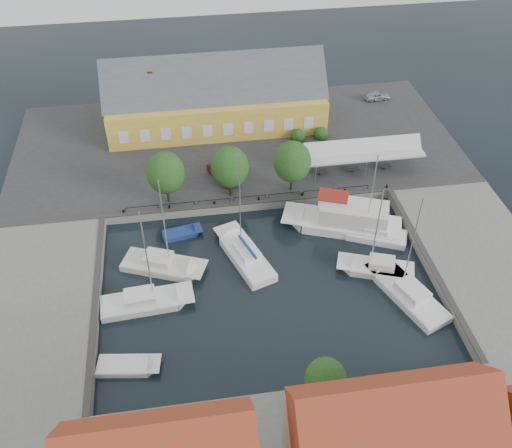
{
  "coord_description": "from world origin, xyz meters",
  "views": [
    {
      "loc": [
        -6.9,
        -39.22,
        40.82
      ],
      "look_at": [
        0.0,
        6.0,
        1.5
      ],
      "focal_mm": 40.0,
      "sensor_mm": 36.0,
      "label": 1
    }
  ],
  "objects": [
    {
      "name": "launch_nw",
      "position": [
        -7.91,
        7.17,
        0.09
      ],
      "size": [
        4.5,
        2.44,
        0.88
      ],
      "color": "navy",
      "rests_on": "ground"
    },
    {
      "name": "east_boat_a",
      "position": [
        12.23,
        3.73,
        0.26
      ],
      "size": [
        7.94,
        5.44,
        10.95
      ],
      "color": "white",
      "rests_on": "ground"
    },
    {
      "name": "center_sailboat",
      "position": [
        -1.66,
        2.45,
        0.36
      ],
      "size": [
        5.64,
        9.63,
        12.81
      ],
      "color": "white",
      "rests_on": "ground"
    },
    {
      "name": "east_quay",
      "position": [
        22.0,
        -2.0,
        0.5
      ],
      "size": [
        12.0,
        24.0,
        1.0
      ],
      "primitive_type": "cube",
      "color": "slate",
      "rests_on": "ground"
    },
    {
      "name": "north_quay",
      "position": [
        0.0,
        23.0,
        0.5
      ],
      "size": [
        56.0,
        26.0,
        1.0
      ],
      "primitive_type": "cube",
      "color": "#2D2D30",
      "rests_on": "ground"
    },
    {
      "name": "ground",
      "position": [
        0.0,
        0.0,
        0.0
      ],
      "size": [
        140.0,
        140.0,
        0.0
      ],
      "primitive_type": "plane",
      "color": "black",
      "rests_on": "ground"
    },
    {
      "name": "quay_edge_fittings",
      "position": [
        0.02,
        4.75,
        1.06
      ],
      "size": [
        56.0,
        24.72,
        0.4
      ],
      "color": "#383533",
      "rests_on": "north_quay"
    },
    {
      "name": "car_silver",
      "position": [
        21.4,
        31.07,
        1.61
      ],
      "size": [
        3.69,
        1.7,
        1.23
      ],
      "primitive_type": "imported",
      "rotation": [
        0.0,
        0.0,
        1.64
      ],
      "color": "#ABAEB3",
      "rests_on": "north_quay"
    },
    {
      "name": "west_quay",
      "position": [
        -22.0,
        -2.0,
        0.5
      ],
      "size": [
        12.0,
        24.0,
        1.0
      ],
      "primitive_type": "cube",
      "color": "slate",
      "rests_on": "ground"
    },
    {
      "name": "trawler",
      "position": [
        9.85,
        5.61,
        1.02
      ],
      "size": [
        13.29,
        8.12,
        5.0
      ],
      "color": "white",
      "rests_on": "ground"
    },
    {
      "name": "east_boat_b",
      "position": [
        11.18,
        -1.27,
        0.26
      ],
      "size": [
        7.99,
        4.97,
        10.58
      ],
      "color": "white",
      "rests_on": "ground"
    },
    {
      "name": "car_red",
      "position": [
        -2.54,
        15.2,
        1.78
      ],
      "size": [
        3.6,
        5.0,
        1.57
      ],
      "primitive_type": "imported",
      "rotation": [
        0.0,
        0.0,
        0.46
      ],
      "color": "#521217",
      "rests_on": "north_quay"
    },
    {
      "name": "warehouse",
      "position": [
        -2.6,
        28.36,
        4.43
      ],
      "size": [
        28.56,
        14.0,
        9.55
      ],
      "color": "gold",
      "rests_on": "north_quay"
    },
    {
      "name": "east_boat_c",
      "position": [
        12.99,
        -5.06,
        0.26
      ],
      "size": [
        6.17,
        9.85,
        12.03
      ],
      "color": "white",
      "rests_on": "ground"
    },
    {
      "name": "west_boat_c",
      "position": [
        -11.84,
        -2.27,
        0.26
      ],
      "size": [
        8.98,
        3.43,
        11.81
      ],
      "color": "white",
      "rests_on": "ground"
    },
    {
      "name": "tent_canopy",
      "position": [
        14.0,
        14.5,
        3.68
      ],
      "size": [
        14.0,
        4.0,
        2.83
      ],
      "color": "silver",
      "rests_on": "north_quay"
    },
    {
      "name": "quay_trees",
      "position": [
        -2.0,
        12.0,
        4.88
      ],
      "size": [
        18.2,
        4.2,
        6.3
      ],
      "color": "black",
      "rests_on": "north_quay"
    },
    {
      "name": "west_boat_b",
      "position": [
        -10.11,
        2.46,
        0.26
      ],
      "size": [
        8.92,
        5.89,
        11.64
      ],
      "color": "silver",
      "rests_on": "ground"
    },
    {
      "name": "launch_sw",
      "position": [
        -13.33,
        -9.16,
        0.09
      ],
      "size": [
        5.63,
        2.77,
        0.98
      ],
      "color": "white",
      "rests_on": "ground"
    }
  ]
}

